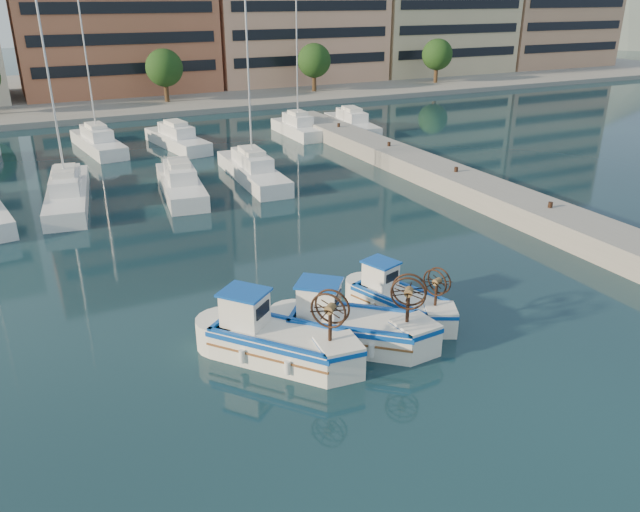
{
  "coord_description": "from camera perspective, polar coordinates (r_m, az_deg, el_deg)",
  "views": [
    {
      "loc": [
        -11.73,
        -16.74,
        11.66
      ],
      "look_at": [
        -1.13,
        4.82,
        1.5
      ],
      "focal_mm": 35.0,
      "sensor_mm": 36.0,
      "label": 1
    }
  ],
  "objects": [
    {
      "name": "hill_east",
      "position": [
        198.04,
        25.16,
        17.52
      ],
      "size": [
        160.0,
        160.0,
        50.0
      ],
      "primitive_type": "cone",
      "color": "slate",
      "rests_on": "ground"
    },
    {
      "name": "fishing_boat_b",
      "position": [
        22.26,
        2.68,
        -6.25
      ],
      "size": [
        4.69,
        4.41,
        2.96
      ],
      "rotation": [
        0.0,
        0.0,
        0.86
      ],
      "color": "white",
      "rests_on": "ground"
    },
    {
      "name": "fishing_boat_a",
      "position": [
        21.46,
        -4.18,
        -7.46
      ],
      "size": [
        4.44,
        4.77,
        3.0
      ],
      "rotation": [
        0.0,
        0.0,
        0.7
      ],
      "color": "white",
      "rests_on": "ground"
    },
    {
      "name": "quay",
      "position": [
        36.69,
        17.96,
        4.23
      ],
      "size": [
        3.0,
        60.0,
        1.2
      ],
      "primitive_type": "cube",
      "color": "gray",
      "rests_on": "ground"
    },
    {
      "name": "yacht_marina",
      "position": [
        46.15,
        -16.04,
        8.07
      ],
      "size": [
        36.81,
        23.69,
        11.5
      ],
      "color": "white",
      "rests_on": "ground"
    },
    {
      "name": "fishing_boat_c",
      "position": [
        24.51,
        7.16,
        -3.87
      ],
      "size": [
        2.77,
        4.13,
        2.5
      ],
      "rotation": [
        0.0,
        0.0,
        0.33
      ],
      "color": "white",
      "rests_on": "ground"
    },
    {
      "name": "ground",
      "position": [
        23.53,
        7.73,
        -7.01
      ],
      "size": [
        300.0,
        300.0,
        0.0
      ],
      "primitive_type": "plane",
      "color": "#1A3D43",
      "rests_on": "ground"
    }
  ]
}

